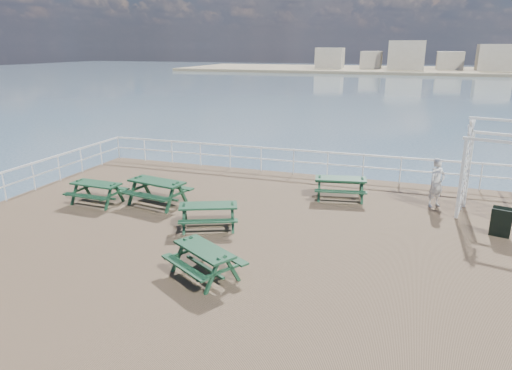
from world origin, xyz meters
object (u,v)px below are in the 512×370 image
object	(u,v)px
picnic_table_a	(96,188)
person	(437,183)
picnic_table_d	(204,256)
trellis_arbor	(506,177)
picnic_table_b	(157,187)
picnic_table_c	(340,184)
picnic_table_e	(208,211)

from	to	relation	value
picnic_table_a	person	distance (m)	11.78
picnic_table_d	trellis_arbor	distance (m)	9.84
picnic_table_a	picnic_table_b	bearing A→B (deg)	18.74
picnic_table_c	trellis_arbor	xyz separation A→B (m)	(5.17, -0.43, 0.85)
picnic_table_a	picnic_table_b	world-z (taller)	picnic_table_b
picnic_table_d	trellis_arbor	size ratio (longest dim) A/B	0.68
picnic_table_b	person	xyz separation A→B (m)	(9.19, 2.89, 0.22)
picnic_table_a	picnic_table_e	bearing A→B (deg)	-7.18
picnic_table_d	person	distance (m)	8.95
picnic_table_b	picnic_table_c	size ratio (longest dim) A/B	1.11
picnic_table_d	person	bearing A→B (deg)	83.49
picnic_table_a	picnic_table_b	size ratio (longest dim) A/B	0.80
picnic_table_c	trellis_arbor	world-z (taller)	trellis_arbor
picnic_table_e	picnic_table_a	bearing A→B (deg)	147.05
picnic_table_b	picnic_table_a	bearing A→B (deg)	-153.96
picnic_table_e	trellis_arbor	world-z (taller)	trellis_arbor
picnic_table_a	picnic_table_c	distance (m)	8.66
picnic_table_e	trellis_arbor	xyz separation A→B (m)	(8.53, 3.65, 0.88)
picnic_table_d	picnic_table_a	bearing A→B (deg)	178.74
picnic_table_a	trellis_arbor	bearing A→B (deg)	14.90
picnic_table_b	trellis_arbor	size ratio (longest dim) A/B	0.71
picnic_table_c	person	bearing A→B (deg)	-6.08
picnic_table_b	picnic_table_c	distance (m)	6.53
picnic_table_e	trellis_arbor	size ratio (longest dim) A/B	0.67
picnic_table_b	person	bearing A→B (deg)	27.56
picnic_table_b	picnic_table_c	bearing A→B (deg)	34.25
picnic_table_e	picnic_table_d	bearing A→B (deg)	-90.38
picnic_table_d	picnic_table_e	xyz separation A→B (m)	(-1.17, 2.82, 0.01)
picnic_table_a	picnic_table_c	bearing A→B (deg)	24.92
picnic_table_c	person	world-z (taller)	person
person	picnic_table_c	bearing A→B (deg)	141.64
picnic_table_e	trellis_arbor	bearing A→B (deg)	0.19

